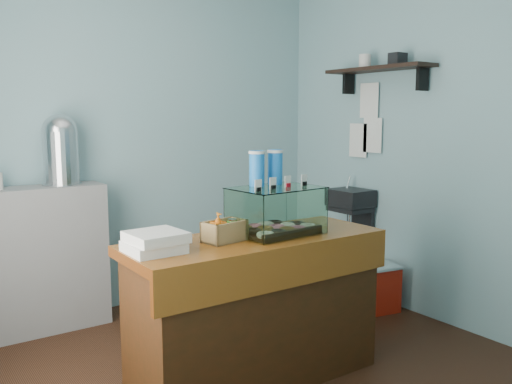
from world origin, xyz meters
TOP-DOWN VIEW (x-y plane):
  - ground at (0.00, 0.00)m, footprint 3.50×3.50m
  - room_shell at (0.03, 0.01)m, footprint 3.54×3.04m
  - counter at (0.00, -0.25)m, footprint 1.60×0.60m
  - back_shelf at (-0.90, 1.32)m, footprint 1.00×0.32m
  - display_case at (0.16, -0.21)m, footprint 0.56×0.43m
  - condiment_crate at (-0.21, -0.23)m, footprint 0.27×0.20m
  - pastry_boxes at (-0.64, -0.24)m, footprint 0.30×0.30m
  - coffee_urn at (-0.68, 1.34)m, footprint 0.29×0.29m
  - red_cooler at (1.46, 0.19)m, footprint 0.51×0.42m

SIDE VIEW (x-z plane):
  - ground at x=0.00m, z-range 0.00..0.00m
  - red_cooler at x=1.46m, z-range 0.00..0.39m
  - counter at x=0.00m, z-range 0.01..0.91m
  - back_shelf at x=-0.90m, z-range 0.00..1.10m
  - pastry_boxes at x=-0.64m, z-range 0.90..1.01m
  - condiment_crate at x=-0.21m, z-range 0.88..1.05m
  - display_case at x=0.16m, z-range 0.81..1.32m
  - coffee_urn at x=-0.68m, z-range 1.11..1.65m
  - room_shell at x=0.03m, z-range 0.30..3.12m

